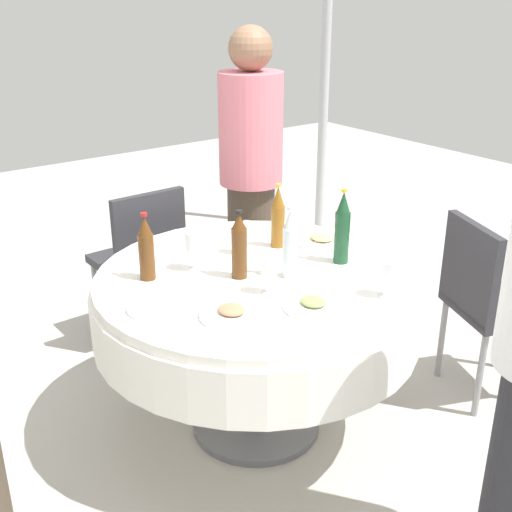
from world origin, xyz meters
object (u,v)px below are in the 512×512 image
object	(u,v)px
bottle_brown_far	(146,249)
bottle_dark_green_front	(342,229)
dining_table	(256,308)
chair_left	(142,253)
plate_rear	(231,313)
person_mid	(251,177)
wine_glass_south	(240,234)
wine_glass_inner	(269,267)
bottle_amber_mid	(278,218)
plate_east	(322,241)
chair_south	(486,295)
plate_north	(313,305)
bottle_brown_right	(239,247)
wine_glass_left	(388,269)
plate_near	(155,307)
wine_glass_right	(194,243)
bottle_clear_inner	(290,245)

from	to	relation	value
bottle_brown_far	bottle_dark_green_front	bearing A→B (deg)	-114.73
dining_table	bottle_brown_far	distance (m)	0.51
dining_table	chair_left	bearing A→B (deg)	1.37
plate_rear	chair_left	size ratio (longest dim) A/B	0.26
person_mid	wine_glass_south	bearing A→B (deg)	-94.72
wine_glass_south	chair_left	xyz separation A→B (m)	(0.74, 0.10, -0.31)
bottle_dark_green_front	wine_glass_south	bearing A→B (deg)	40.41
bottle_dark_green_front	wine_glass_inner	xyz separation A→B (m)	(-0.05, 0.43, -0.04)
bottle_brown_far	bottle_amber_mid	xyz separation A→B (m)	(-0.04, -0.63, 0.01)
bottle_dark_green_front	plate_east	bearing A→B (deg)	-21.60
bottle_dark_green_front	plate_rear	distance (m)	0.67
wine_glass_south	plate_rear	size ratio (longest dim) A/B	0.57
bottle_brown_far	person_mid	size ratio (longest dim) A/B	0.17
wine_glass_inner	chair_left	size ratio (longest dim) A/B	0.17
bottle_dark_green_front	chair_south	distance (m)	0.79
plate_rear	chair_left	xyz separation A→B (m)	(1.20, -0.26, -0.23)
plate_north	bottle_brown_right	bearing A→B (deg)	8.21
chair_south	plate_rear	bearing A→B (deg)	-75.43
wine_glass_left	plate_east	xyz separation A→B (m)	(0.55, -0.17, -0.10)
plate_near	plate_east	world-z (taller)	plate_east
wine_glass_right	bottle_brown_right	bearing A→B (deg)	-148.69
bottle_dark_green_front	wine_glass_south	world-z (taller)	bottle_dark_green_front
plate_north	bottle_amber_mid	bearing A→B (deg)	-26.49
bottle_amber_mid	plate_rear	world-z (taller)	bottle_amber_mid
wine_glass_inner	plate_east	xyz separation A→B (m)	(0.26, -0.51, -0.10)
dining_table	wine_glass_left	distance (m)	0.59
bottle_amber_mid	wine_glass_left	bearing A→B (deg)	-178.92
bottle_amber_mid	bottle_brown_right	distance (m)	0.37
bottle_clear_inner	chair_left	xyz separation A→B (m)	(1.06, 0.12, -0.36)
dining_table	person_mid	world-z (taller)	person_mid
wine_glass_south	chair_left	world-z (taller)	wine_glass_south
wine_glass_inner	chair_south	size ratio (longest dim) A/B	0.17
bottle_brown_right	plate_north	distance (m)	0.40
dining_table	plate_near	size ratio (longest dim) A/B	6.64
plate_north	bottle_brown_far	bearing A→B (deg)	31.27
plate_near	chair_left	distance (m)	1.11
bottle_dark_green_front	wine_glass_inner	distance (m)	0.43
bottle_amber_mid	dining_table	bearing A→B (deg)	125.82
bottle_dark_green_front	bottle_clear_inner	size ratio (longest dim) A/B	1.09
wine_glass_right	plate_east	bearing A→B (deg)	-98.45
bottle_amber_mid	bottle_clear_inner	size ratio (longest dim) A/B	0.99
bottle_brown_far	plate_near	bearing A→B (deg)	156.70
plate_rear	person_mid	bearing A→B (deg)	-39.30
chair_south	bottle_clear_inner	bearing A→B (deg)	-87.04
plate_east	chair_left	bearing A→B (deg)	28.46
bottle_clear_inner	bottle_amber_mid	bearing A→B (deg)	-30.44
bottle_brown_far	person_mid	distance (m)	1.12
chair_south	wine_glass_inner	bearing A→B (deg)	-80.70
dining_table	wine_glass_right	bearing A→B (deg)	41.42
bottle_brown_right	bottle_clear_inner	xyz separation A→B (m)	(-0.12, -0.16, 0.01)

